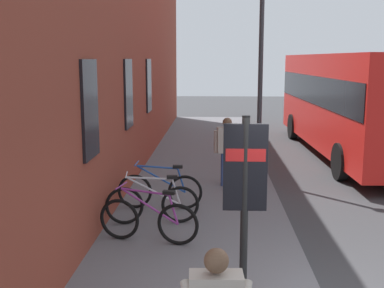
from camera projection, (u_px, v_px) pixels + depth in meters
ground at (313, 190)px, 11.90m from camera, size 60.00×60.00×0.00m
sidewalk_pavement at (204, 168)px, 13.99m from camera, size 24.00×3.50×0.12m
station_facade at (137, 23)px, 14.32m from camera, size 22.00×0.65×8.50m
bicycle_end_of_row at (149, 220)px, 8.14m from camera, size 0.55×1.74×0.97m
bicycle_nearest_sign at (153, 204)px, 9.07m from camera, size 0.48×1.76×0.97m
bicycle_under_window at (160, 190)px, 9.97m from camera, size 0.48×1.77×0.97m
transit_info_sign at (245, 179)px, 6.02m from camera, size 0.10×0.55×2.40m
city_bus at (350, 98)px, 15.85m from camera, size 10.57×2.88×3.35m
pedestrian_near_bus at (227, 144)px, 11.69m from camera, size 0.31×0.63×1.69m
street_lamp at (261, 65)px, 12.24m from camera, size 0.28×0.28×4.89m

